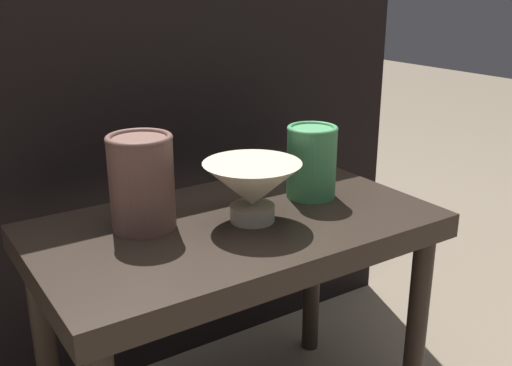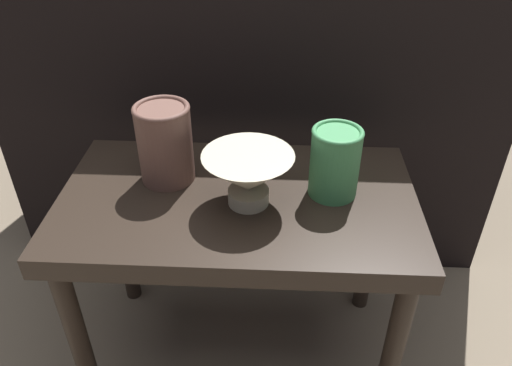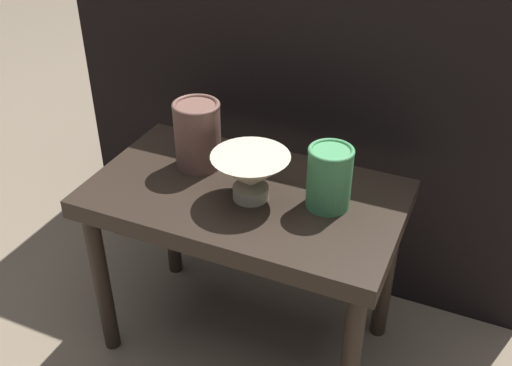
{
  "view_description": "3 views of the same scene",
  "coord_description": "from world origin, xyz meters",
  "views": [
    {
      "loc": [
        -0.46,
        -0.75,
        0.79
      ],
      "look_at": [
        0.02,
        -0.02,
        0.49
      ],
      "focal_mm": 42.0,
      "sensor_mm": 36.0,
      "label": 1
    },
    {
      "loc": [
        0.07,
        -0.71,
        0.94
      ],
      "look_at": [
        0.03,
        -0.04,
        0.48
      ],
      "focal_mm": 35.0,
      "sensor_mm": 36.0,
      "label": 2
    },
    {
      "loc": [
        0.43,
        -0.91,
        1.09
      ],
      "look_at": [
        0.04,
        -0.05,
        0.48
      ],
      "focal_mm": 42.0,
      "sensor_mm": 36.0,
      "label": 3
    }
  ],
  "objects": [
    {
      "name": "ground_plane",
      "position": [
        0.0,
        0.0,
        0.0
      ],
      "size": [
        8.0,
        8.0,
        0.0
      ],
      "primitive_type": "plane",
      "color": "#7F705B"
    },
    {
      "name": "table",
      "position": [
        0.0,
        0.0,
        0.37
      ],
      "size": [
        0.63,
        0.36,
        0.42
      ],
      "color": "#2D231C",
      "rests_on": "ground_plane"
    },
    {
      "name": "couch_backdrop",
      "position": [
        0.0,
        0.53,
        0.41
      ],
      "size": [
        1.18,
        0.5,
        0.82
      ],
      "color": "black",
      "rests_on": "ground_plane"
    },
    {
      "name": "bowl",
      "position": [
        0.02,
        -0.02,
        0.48
      ],
      "size": [
        0.15,
        0.15,
        0.1
      ],
      "color": "beige",
      "rests_on": "table"
    },
    {
      "name": "vase_textured_left",
      "position": [
        -0.13,
        0.05,
        0.5
      ],
      "size": [
        0.1,
        0.1,
        0.15
      ],
      "color": "brown",
      "rests_on": "table"
    },
    {
      "name": "vase_colorful_right",
      "position": [
        0.17,
        0.02,
        0.49
      ],
      "size": [
        0.09,
        0.09,
        0.13
      ],
      "color": "#47995B",
      "rests_on": "table"
    }
  ]
}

